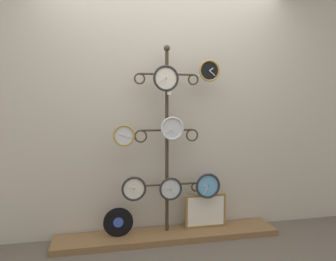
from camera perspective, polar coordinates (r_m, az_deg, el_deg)
The scene contains 14 objects.
ground_plane at distance 3.10m, azimuth 1.56°, elevation -20.71°, with size 12.00×12.00×0.00m, color brown.
shop_wall at distance 3.36m, azimuth -0.79°, elevation 5.89°, with size 4.40×0.04×2.80m.
low_shelf at distance 3.40m, azimuth 0.04°, elevation -17.80°, with size 2.20×0.36×0.06m.
display_stand at distance 3.27m, azimuth -0.19°, elevation -7.02°, with size 0.70×0.34×1.89m.
clock_top_center at distance 3.10m, azimuth -0.37°, elevation 9.07°, with size 0.25×0.04×0.25m.
clock_top_right at distance 3.26m, azimuth 7.19°, elevation 10.29°, with size 0.21×0.04×0.21m.
clock_middle_left at distance 3.07m, azimuth -7.68°, elevation -0.86°, with size 0.20×0.04×0.20m.
clock_middle_center at distance 3.14m, azimuth 0.73°, elevation 0.37°, with size 0.23×0.04×0.23m.
clock_bottom_left at distance 3.17m, azimuth -5.97°, elevation -10.05°, with size 0.24×0.04×0.24m.
clock_bottom_center at distance 3.22m, azimuth 0.45°, elevation -10.12°, with size 0.23×0.04×0.23m.
clock_bottom_right at distance 3.34m, azimuth 6.94°, elevation -9.54°, with size 0.26×0.04×0.26m.
vinyl_record at distance 3.27m, azimuth -8.65°, elevation -15.53°, with size 0.29×0.01×0.29m.
picture_frame at distance 3.48m, azimuth 6.56°, elevation -13.75°, with size 0.43×0.02×0.34m.
price_tag_upper at distance 3.10m, azimuth 0.25°, elevation 6.52°, with size 0.04×0.00×0.03m.
Camera 1 is at (-0.69, -2.72, 1.32)m, focal length 35.00 mm.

